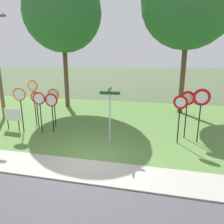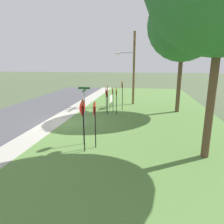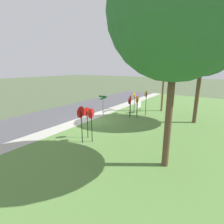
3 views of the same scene
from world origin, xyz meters
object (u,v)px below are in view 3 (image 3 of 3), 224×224
Objects in this scene: yield_sign_near_right at (91,117)px; yield_sign_far_left at (81,116)px; oak_tree_left at (204,42)px; stop_sign_far_center at (137,102)px; stop_sign_near_right at (130,101)px; stop_sign_far_left at (146,98)px; yield_sign_near_left at (87,115)px; utility_pole at (162,78)px; street_name_post at (103,107)px; stop_sign_near_left at (137,102)px; stop_sign_far_right at (134,98)px; oak_tree_right at (178,9)px; notice_board at (139,106)px; stop_sign_center_tall at (130,103)px.

yield_sign_far_left is at bearing -40.78° from yield_sign_near_right.
stop_sign_far_center is at bearing -81.97° from oak_tree_left.
stop_sign_far_left is (-1.19, 1.32, 0.35)m from stop_sign_near_right.
yield_sign_near_left is 11.96m from utility_pole.
street_name_post is 10.71m from oak_tree_left.
stop_sign_far_center is at bearing 175.81° from yield_sign_far_left.
stop_sign_far_center is at bearing -22.11° from utility_pole.
stop_sign_far_left is 7.46m from oak_tree_left.
stop_sign_far_right is at bearing -145.57° from stop_sign_near_left.
utility_pole reaches higher than yield_sign_near_right.
street_name_post is at bearing -167.90° from yield_sign_far_left.
oak_tree_right is at bearing 19.54° from utility_pole.
stop_sign_far_center is 1.78× the size of notice_board.
oak_tree_left reaches higher than stop_sign_far_left.
street_name_post reaches higher than stop_sign_far_center.
stop_sign_center_tall is 3.66m from street_name_post.
oak_tree_right is at bearing 94.80° from yield_sign_near_left.
oak_tree_right is (9.30, -0.05, 0.37)m from oak_tree_left.
notice_board is at bearing -169.63° from yield_sign_near_left.
street_name_post is at bearing -26.59° from stop_sign_near_left.
yield_sign_near_right is at bearing -5.44° from utility_pole.
oak_tree_left is (-0.83, 5.88, 5.87)m from stop_sign_far_center.
stop_sign_near_right is 1.82m from stop_sign_far_left.
yield_sign_near_left reaches higher than stop_sign_near_left.
stop_sign_near_right is 0.85× the size of yield_sign_far_left.
oak_tree_right is at bearing 85.21° from yield_sign_near_right.
street_name_post is at bearing -52.50° from oak_tree_left.
yield_sign_far_left reaches higher than yield_sign_near_left.
stop_sign_center_tall is 7.73m from yield_sign_far_left.
stop_sign_far_right is (0.08, -1.42, -0.18)m from stop_sign_far_left.
utility_pole is at bearing 169.11° from yield_sign_far_left.
yield_sign_near_left is 0.89× the size of yield_sign_far_left.
yield_sign_near_right is (0.40, 0.77, 0.08)m from yield_sign_near_left.
notice_board is 0.12× the size of oak_tree_left.
stop_sign_far_left is at bearing 62.39° from notice_board.
oak_tree_left is at bearing 56.65° from utility_pole.
yield_sign_far_left reaches higher than notice_board.
yield_sign_far_left reaches higher than stop_sign_center_tall.
street_name_post is 0.26× the size of oak_tree_left.
stop_sign_far_right reaches higher than yield_sign_near_right.
stop_sign_far_right is 5.27m from street_name_post.
street_name_post reaches higher than stop_sign_far_right.
stop_sign_near_left is 0.88× the size of yield_sign_far_left.
stop_sign_far_left is 3.76m from utility_pole.
notice_board is (-1.93, 0.14, -0.83)m from stop_sign_near_right.
yield_sign_near_right is 12.24m from utility_pole.
notice_board is at bearing -179.67° from stop_sign_center_tall.
stop_sign_near_right is at bearing 179.50° from yield_sign_far_left.
yield_sign_near_left is 0.87m from yield_sign_near_right.
stop_sign_far_left is 1.16× the size of yield_sign_near_left.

